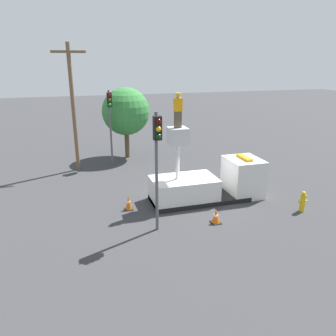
{
  "coord_description": "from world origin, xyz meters",
  "views": [
    {
      "loc": [
        -6.5,
        -15.72,
        7.47
      ],
      "look_at": [
        -2.2,
        -1.3,
        2.5
      ],
      "focal_mm": 35.0,
      "sensor_mm": 36.0,
      "label": 1
    }
  ],
  "objects_px": {
    "traffic_light_across": "(110,113)",
    "traffic_cone_rear": "(129,203)",
    "worker": "(178,110)",
    "traffic_cone_curbside": "(216,216)",
    "bucket_truck": "(208,184)",
    "fire_hydrant": "(303,202)",
    "traffic_light_pole": "(157,150)",
    "tree_left_bg": "(126,112)",
    "utility_pole": "(73,105)"
  },
  "relations": [
    {
      "from": "traffic_light_pole",
      "to": "traffic_cone_rear",
      "type": "xyz_separation_m",
      "value": [
        -0.9,
        2.62,
        -3.49
      ]
    },
    {
      "from": "traffic_light_across",
      "to": "traffic_cone_rear",
      "type": "bearing_deg",
      "value": -91.56
    },
    {
      "from": "bucket_truck",
      "to": "worker",
      "type": "relative_size",
      "value": 3.62
    },
    {
      "from": "tree_left_bg",
      "to": "traffic_cone_curbside",
      "type": "bearing_deg",
      "value": -80.31
    },
    {
      "from": "bucket_truck",
      "to": "traffic_cone_rear",
      "type": "bearing_deg",
      "value": -178.63
    },
    {
      "from": "fire_hydrant",
      "to": "traffic_cone_curbside",
      "type": "height_order",
      "value": "fire_hydrant"
    },
    {
      "from": "bucket_truck",
      "to": "traffic_light_pole",
      "type": "distance_m",
      "value": 5.44
    },
    {
      "from": "traffic_light_pole",
      "to": "traffic_cone_curbside",
      "type": "xyz_separation_m",
      "value": [
        2.86,
        -0.06,
        -3.51
      ]
    },
    {
      "from": "traffic_cone_curbside",
      "to": "tree_left_bg",
      "type": "bearing_deg",
      "value": 99.69
    },
    {
      "from": "fire_hydrant",
      "to": "traffic_cone_curbside",
      "type": "xyz_separation_m",
      "value": [
        -4.82,
        0.09,
        -0.21
      ]
    },
    {
      "from": "bucket_truck",
      "to": "worker",
      "type": "bearing_deg",
      "value": 180.0
    },
    {
      "from": "traffic_light_across",
      "to": "utility_pole",
      "type": "height_order",
      "value": "utility_pole"
    },
    {
      "from": "fire_hydrant",
      "to": "traffic_cone_curbside",
      "type": "relative_size",
      "value": 1.56
    },
    {
      "from": "traffic_light_across",
      "to": "utility_pole",
      "type": "distance_m",
      "value": 2.65
    },
    {
      "from": "bucket_truck",
      "to": "worker",
      "type": "xyz_separation_m",
      "value": [
        -1.84,
        0.0,
        4.17
      ]
    },
    {
      "from": "traffic_light_pole",
      "to": "traffic_cone_rear",
      "type": "bearing_deg",
      "value": 108.86
    },
    {
      "from": "traffic_cone_curbside",
      "to": "worker",
      "type": "bearing_deg",
      "value": 110.6
    },
    {
      "from": "traffic_cone_curbside",
      "to": "traffic_cone_rear",
      "type": "bearing_deg",
      "value": 144.49
    },
    {
      "from": "traffic_light_across",
      "to": "worker",
      "type": "bearing_deg",
      "value": -72.57
    },
    {
      "from": "worker",
      "to": "traffic_cone_curbside",
      "type": "relative_size",
      "value": 2.45
    },
    {
      "from": "traffic_light_pole",
      "to": "worker",
      "type": "bearing_deg",
      "value": 56.4
    },
    {
      "from": "traffic_cone_rear",
      "to": "worker",
      "type": "bearing_deg",
      "value": 2.3
    },
    {
      "from": "traffic_light_across",
      "to": "traffic_cone_rear",
      "type": "height_order",
      "value": "traffic_light_across"
    },
    {
      "from": "worker",
      "to": "traffic_cone_curbside",
      "type": "distance_m",
      "value": 5.59
    },
    {
      "from": "traffic_light_pole",
      "to": "traffic_cone_curbside",
      "type": "relative_size",
      "value": 7.65
    },
    {
      "from": "traffic_cone_rear",
      "to": "tree_left_bg",
      "type": "xyz_separation_m",
      "value": [
        1.64,
        9.75,
        3.32
      ]
    },
    {
      "from": "traffic_cone_rear",
      "to": "traffic_cone_curbside",
      "type": "distance_m",
      "value": 4.62
    },
    {
      "from": "traffic_light_across",
      "to": "traffic_light_pole",
      "type": "bearing_deg",
      "value": -86.37
    },
    {
      "from": "traffic_cone_curbside",
      "to": "tree_left_bg",
      "type": "xyz_separation_m",
      "value": [
        -2.12,
        12.43,
        3.34
      ]
    },
    {
      "from": "worker",
      "to": "traffic_cone_rear",
      "type": "distance_m",
      "value": 5.42
    },
    {
      "from": "fire_hydrant",
      "to": "traffic_light_pole",
      "type": "bearing_deg",
      "value": 178.85
    },
    {
      "from": "traffic_cone_curbside",
      "to": "traffic_light_across",
      "type": "bearing_deg",
      "value": 108.26
    },
    {
      "from": "bucket_truck",
      "to": "traffic_cone_rear",
      "type": "relative_size",
      "value": 8.24
    },
    {
      "from": "bucket_truck",
      "to": "fire_hydrant",
      "type": "xyz_separation_m",
      "value": [
        4.03,
        -2.89,
        -0.35
      ]
    },
    {
      "from": "worker",
      "to": "tree_left_bg",
      "type": "relative_size",
      "value": 0.32
    },
    {
      "from": "bucket_truck",
      "to": "utility_pole",
      "type": "xyz_separation_m",
      "value": [
        -6.83,
        7.48,
        3.73
      ]
    },
    {
      "from": "traffic_light_across",
      "to": "traffic_cone_curbside",
      "type": "relative_size",
      "value": 7.69
    },
    {
      "from": "worker",
      "to": "traffic_light_pole",
      "type": "bearing_deg",
      "value": -123.6
    },
    {
      "from": "traffic_light_across",
      "to": "traffic_cone_rear",
      "type": "relative_size",
      "value": 7.14
    },
    {
      "from": "worker",
      "to": "bucket_truck",
      "type": "bearing_deg",
      "value": 0.0
    },
    {
      "from": "traffic_cone_rear",
      "to": "traffic_cone_curbside",
      "type": "height_order",
      "value": "traffic_cone_rear"
    },
    {
      "from": "worker",
      "to": "traffic_cone_rear",
      "type": "bearing_deg",
      "value": -177.7
    },
    {
      "from": "traffic_cone_curbside",
      "to": "bucket_truck",
      "type": "bearing_deg",
      "value": 74.16
    },
    {
      "from": "bucket_truck",
      "to": "traffic_cone_curbside",
      "type": "bearing_deg",
      "value": -105.84
    },
    {
      "from": "utility_pole",
      "to": "bucket_truck",
      "type": "bearing_deg",
      "value": -47.62
    },
    {
      "from": "traffic_cone_curbside",
      "to": "utility_pole",
      "type": "distance_m",
      "value": 12.66
    },
    {
      "from": "worker",
      "to": "tree_left_bg",
      "type": "distance_m",
      "value": 9.8
    },
    {
      "from": "traffic_light_pole",
      "to": "utility_pole",
      "type": "relative_size",
      "value": 0.63
    },
    {
      "from": "worker",
      "to": "utility_pole",
      "type": "relative_size",
      "value": 0.2
    },
    {
      "from": "fire_hydrant",
      "to": "worker",
      "type": "bearing_deg",
      "value": 153.82
    }
  ]
}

